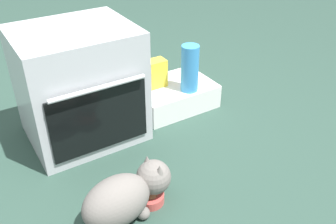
# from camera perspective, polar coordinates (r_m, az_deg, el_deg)

# --- Properties ---
(ground) EXTENTS (8.00, 8.00, 0.00)m
(ground) POSITION_cam_1_polar(r_m,az_deg,el_deg) (2.01, -8.92, -8.88)
(ground) COLOR #284238
(oven) EXTENTS (0.63, 0.58, 0.65)m
(oven) POSITION_cam_1_polar(r_m,az_deg,el_deg) (2.14, -13.32, 3.97)
(oven) COLOR #B7BABF
(oven) RESTS_ON ground
(pantry_cabinet) EXTENTS (0.51, 0.37, 0.16)m
(pantry_cabinet) POSITION_cam_1_polar(r_m,az_deg,el_deg) (2.49, 0.80, 2.60)
(pantry_cabinet) COLOR white
(pantry_cabinet) RESTS_ON ground
(food_bowl) EXTENTS (0.13, 0.13, 0.08)m
(food_bowl) POSITION_cam_1_polar(r_m,az_deg,el_deg) (1.81, -2.74, -12.83)
(food_bowl) COLOR #C64C47
(food_bowl) RESTS_ON ground
(cat) EXTENTS (0.70, 0.27, 0.24)m
(cat) POSITION_cam_1_polar(r_m,az_deg,el_deg) (1.69, -6.68, -12.67)
(cat) COLOR slate
(cat) RESTS_ON ground
(water_bottle) EXTENTS (0.11, 0.11, 0.30)m
(water_bottle) POSITION_cam_1_polar(r_m,az_deg,el_deg) (2.33, 3.35, 6.64)
(water_bottle) COLOR #388CD1
(water_bottle) RESTS_ON pantry_cabinet
(snack_bag) EXTENTS (0.12, 0.09, 0.18)m
(snack_bag) POSITION_cam_1_polar(r_m,az_deg,el_deg) (2.40, -1.80, 5.94)
(snack_bag) COLOR yellow
(snack_bag) RESTS_ON pantry_cabinet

